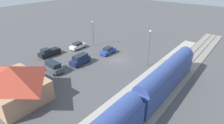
% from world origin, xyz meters
% --- Properties ---
extents(ground_plane, '(200.00, 200.00, 0.00)m').
position_xyz_m(ground_plane, '(0.00, 0.00, 0.00)').
color(ground_plane, '#4C4C4F').
extents(railway_track, '(4.80, 70.00, 0.30)m').
position_xyz_m(railway_track, '(-14.00, 0.00, 0.09)').
color(railway_track, gray).
rests_on(railway_track, ground).
extents(platform, '(3.20, 46.00, 0.30)m').
position_xyz_m(platform, '(-10.00, 0.00, 0.15)').
color(platform, '#A8A399').
rests_on(platform, ground).
extents(station_building, '(10.99, 8.43, 5.84)m').
position_xyz_m(station_building, '(4.00, 22.00, 3.04)').
color(station_building, tan).
rests_on(station_building, ground).
extents(pedestrian_on_platform, '(0.36, 0.36, 1.71)m').
position_xyz_m(pedestrian_on_platform, '(-10.60, -7.66, 1.28)').
color(pedestrian_on_platform, '#333338').
rests_on(pedestrian_on_platform, platform).
extents(sedan_blue, '(1.93, 4.54, 1.74)m').
position_xyz_m(sedan_blue, '(3.91, -1.36, 0.88)').
color(sedan_blue, '#283D9E').
rests_on(sedan_blue, ground).
extents(suv_navy, '(2.15, 4.97, 2.22)m').
position_xyz_m(suv_navy, '(5.09, 6.96, 1.15)').
color(suv_navy, navy).
rests_on(suv_navy, ground).
extents(suv_charcoal, '(5.02, 2.64, 2.22)m').
position_xyz_m(suv_charcoal, '(6.89, 12.86, 1.15)').
color(suv_charcoal, '#47494F').
rests_on(suv_charcoal, ground).
extents(pickup_black, '(2.03, 5.42, 2.14)m').
position_xyz_m(pickup_black, '(14.45, 8.66, 1.03)').
color(pickup_black, black).
rests_on(pickup_black, ground).
extents(sedan_white, '(2.07, 4.59, 1.74)m').
position_xyz_m(sedan_white, '(12.58, 1.05, 0.88)').
color(sedan_white, white).
rests_on(sedan_white, ground).
extents(light_pole_near_platform, '(0.44, 0.44, 8.16)m').
position_xyz_m(light_pole_near_platform, '(-7.20, -1.63, 5.10)').
color(light_pole_near_platform, '#515156').
rests_on(light_pole_near_platform, ground).
extents(light_pole_lot_center, '(0.44, 0.44, 7.01)m').
position_xyz_m(light_pole_lot_center, '(10.88, -3.39, 4.47)').
color(light_pole_lot_center, '#515156').
rests_on(light_pole_lot_center, ground).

